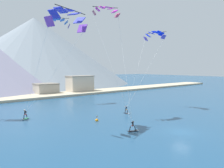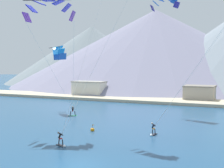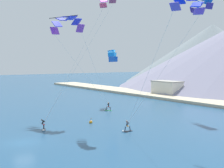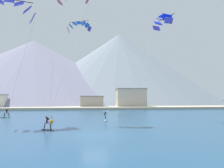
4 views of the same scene
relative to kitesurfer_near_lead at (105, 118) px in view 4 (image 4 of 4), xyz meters
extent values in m
plane|color=navy|center=(-2.50, -14.19, -0.47)|extent=(400.00, 400.00, 0.00)
cube|color=black|center=(0.06, 0.22, -0.43)|extent=(0.61, 1.48, 0.07)
cylinder|color=black|center=(0.11, 0.61, -0.05)|extent=(0.14, 0.25, 0.70)
cylinder|color=black|center=(0.01, -0.17, -0.05)|extent=(0.14, 0.25, 0.70)
cube|color=orange|center=(0.06, 0.22, 0.33)|extent=(0.32, 0.26, 0.12)
cylinder|color=black|center=(-0.04, 0.23, 0.65)|extent=(0.43, 0.26, 0.60)
cylinder|color=black|center=(0.07, 0.33, 0.82)|extent=(0.51, 0.14, 0.39)
cylinder|color=black|center=(0.05, 0.11, 0.82)|extent=(0.51, 0.14, 0.39)
cylinder|color=black|center=(0.24, 0.20, 0.79)|extent=(0.10, 0.52, 0.03)
sphere|color=beige|center=(-0.19, 0.25, 1.01)|extent=(0.21, 0.21, 0.21)
cone|color=white|center=(-0.05, -0.64, -0.37)|extent=(0.39, 0.34, 0.36)
cube|color=#33B266|center=(-17.41, 8.65, -0.43)|extent=(1.44, 1.17, 0.07)
cylinder|color=black|center=(-17.08, 8.87, -0.03)|extent=(0.27, 0.24, 0.75)
cylinder|color=black|center=(-17.74, 8.43, -0.03)|extent=(0.27, 0.24, 0.75)
cube|color=red|center=(-17.41, 8.65, 0.38)|extent=(0.37, 0.39, 0.12)
cylinder|color=black|center=(-17.44, 8.70, 0.72)|extent=(0.37, 0.40, 0.63)
cylinder|color=black|center=(-17.28, 8.68, 0.90)|extent=(0.37, 0.49, 0.41)
cylinder|color=black|center=(-17.48, 8.54, 0.90)|extent=(0.37, 0.49, 0.41)
cylinder|color=black|center=(-17.28, 8.46, 0.87)|extent=(0.45, 0.32, 0.03)
sphere|color=beige|center=(-17.48, 8.76, 1.13)|extent=(0.23, 0.23, 0.23)
cone|color=white|center=(-18.13, 8.16, -0.37)|extent=(0.45, 0.47, 0.36)
cube|color=black|center=(-7.76, -9.39, -0.43)|extent=(1.49, 1.02, 0.07)
cylinder|color=black|center=(-8.12, -9.22, -0.04)|extent=(0.27, 0.21, 0.72)
cylinder|color=black|center=(-7.40, -9.56, -0.04)|extent=(0.27, 0.21, 0.72)
cube|color=red|center=(-7.76, -9.39, 0.36)|extent=(0.34, 0.37, 0.12)
cylinder|color=black|center=(-7.81, -9.49, 0.68)|extent=(0.39, 0.49, 0.61)
cylinder|color=black|center=(-7.87, -9.35, 0.86)|extent=(0.30, 0.50, 0.40)
cylinder|color=black|center=(-7.66, -9.45, 0.86)|extent=(0.30, 0.50, 0.40)
cylinder|color=black|center=(-7.69, -9.23, 0.83)|extent=(0.48, 0.25, 0.03)
sphere|color=brown|center=(-7.88, -9.64, 1.05)|extent=(0.22, 0.22, 0.22)
cone|color=white|center=(-6.97, -9.76, -0.37)|extent=(0.43, 0.45, 0.36)
cube|color=#5748C6|center=(9.66, 3.81, 15.79)|extent=(1.41, 0.91, 1.00)
cube|color=#0C27EC|center=(9.82, 3.21, 16.52)|extent=(1.45, 1.10, 0.85)
cube|color=#0C27EC|center=(9.98, 2.39, 16.99)|extent=(1.47, 1.19, 0.60)
cube|color=#0C27EC|center=(10.11, 1.46, 17.15)|extent=(1.48, 1.15, 0.28)
cube|color=#0C27EC|center=(10.21, 0.52, 16.99)|extent=(1.47, 1.08, 0.60)
cube|color=#0C27EC|center=(10.26, -0.31, 16.52)|extent=(1.45, 0.90, 0.85)
cube|color=#5748C6|center=(10.25, -0.94, 15.79)|extent=(1.42, 0.63, 1.00)
cylinder|color=black|center=(10.72, 1.53, 17.08)|extent=(1.27, 4.83, 0.10)
cylinder|color=silver|center=(4.91, 2.11, 8.08)|extent=(9.39, 3.84, 14.59)
cylinder|color=silver|center=(5.22, -0.48, 8.08)|extent=(10.02, 1.38, 14.59)
cube|color=purple|center=(-11.19, -1.23, 15.22)|extent=(1.22, 1.73, 1.42)
cube|color=#272EC7|center=(-11.92, -1.54, 16.36)|extent=(1.60, 1.86, 1.19)
cube|color=#272EC7|center=(-13.01, -1.91, 17.12)|extent=(1.82, 1.94, 0.78)
cube|color=#272EC7|center=(-14.32, -2.30, 17.38)|extent=(1.83, 1.97, 0.26)
cylinder|color=silver|center=(-14.14, 3.67, 7.71)|extent=(6.31, 9.62, 13.71)
cube|color=#A13F61|center=(-7.36, 0.89, 18.67)|extent=(1.07, 1.22, 0.97)
cube|color=#A13F61|center=(-2.93, -0.31, 18.67)|extent=(0.71, 1.27, 0.97)
cylinder|color=silver|center=(-7.62, -4.11, 9.56)|extent=(0.16, 10.29, 17.47)
cylinder|color=silver|center=(-5.19, -4.77, 9.56)|extent=(5.03, 8.99, 17.47)
cube|color=#322692|center=(-1.87, 20.34, 19.74)|extent=(1.15, 1.34, 1.23)
cube|color=blue|center=(-2.43, 20.72, 20.64)|extent=(1.42, 1.45, 1.10)
cube|color=blue|center=(-3.30, 21.11, 21.24)|extent=(1.54, 1.53, 0.81)
cube|color=blue|center=(-4.35, 21.47, 21.45)|extent=(1.49, 1.58, 0.40)
cube|color=blue|center=(-5.42, 21.74, 21.24)|extent=(1.35, 1.57, 0.81)
cube|color=blue|center=(-6.36, 21.88, 20.64)|extent=(1.07, 1.51, 1.10)
cube|color=#322692|center=(-7.03, 21.87, 19.74)|extent=(0.68, 1.43, 1.23)
cylinder|color=black|center=(-4.51, 20.92, 21.58)|extent=(4.82, 2.72, 0.10)
sphere|color=orange|center=(-8.26, -1.02, -0.31)|extent=(0.56, 0.56, 0.56)
cylinder|color=black|center=(-8.26, -1.02, 0.19)|extent=(0.04, 0.04, 0.44)
cube|color=orange|center=(-8.17, -1.02, 0.37)|extent=(0.18, 0.01, 0.12)
cube|color=#BCAD8E|center=(-2.50, 35.14, -0.12)|extent=(180.00, 10.00, 0.70)
cube|color=beige|center=(11.83, 37.74, 2.56)|extent=(9.14, 5.35, 6.06)
cube|color=gray|center=(11.83, 37.74, 5.74)|extent=(9.50, 5.57, 0.30)
cube|color=#A89E8E|center=(-0.44, 39.69, 1.37)|extent=(7.06, 6.10, 3.68)
cube|color=slate|center=(-0.44, 39.69, 3.36)|extent=(7.34, 6.34, 0.30)
cone|color=gray|center=(-28.78, 96.25, 16.17)|extent=(124.64, 124.64, 33.27)
cone|color=gray|center=(17.47, 98.01, 18.81)|extent=(110.33, 110.33, 38.55)
camera|label=1|loc=(-30.22, -31.83, 8.97)|focal=35.00mm
camera|label=2|loc=(11.77, -38.15, 8.59)|focal=50.00mm
camera|label=3|loc=(35.39, -26.90, 9.65)|focal=50.00mm
camera|label=4|loc=(-3.97, -39.50, 3.55)|focal=40.00mm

